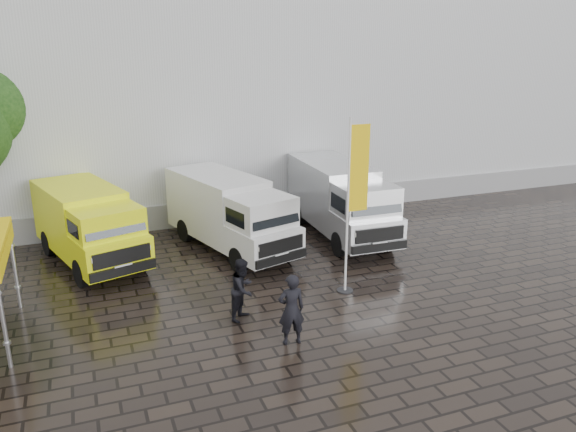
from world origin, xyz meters
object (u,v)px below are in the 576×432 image
flagpole (354,197)px  person_tent (243,289)px  van_white (230,215)px  wheelie_bin (384,196)px  van_yellow (89,227)px  person_front (291,309)px  van_silver (341,202)px

flagpole → person_tent: (-3.58, -0.58, -2.10)m
van_white → flagpole: bearing=-78.8°
wheelie_bin → van_yellow: bearing=179.4°
van_yellow → van_white: 4.82m
flagpole → person_front: 4.17m
van_yellow → person_front: 8.70m
flagpole → van_yellow: bearing=144.7°
van_white → person_front: size_ratio=3.27×
flagpole → person_tent: size_ratio=3.03×
van_yellow → person_front: bearing=-76.4°
wheelie_bin → van_silver: bearing=-152.9°
flagpole → person_front: bearing=-140.9°
van_yellow → person_front: (4.45, -7.46, -0.34)m
van_silver → wheelie_bin: 4.62m
van_yellow → person_front: van_yellow is taller
van_yellow → wheelie_bin: (12.78, 2.37, -0.74)m
van_yellow → van_silver: (9.20, -0.44, 0.10)m
van_silver → person_tent: bearing=-134.6°
van_silver → flagpole: bearing=-110.7°
van_yellow → flagpole: bearing=-52.6°
flagpole → van_white: bearing=117.7°
wheelie_bin → person_tent: bearing=-149.3°
van_silver → wheelie_bin: size_ratio=5.90×
van_white → person_tent: 5.44m
wheelie_bin → person_front: person_front is taller
van_white → flagpole: 5.58m
person_front → van_white: bearing=-88.5°
van_silver → person_tent: van_silver is taller
van_white → person_tent: van_white is taller
person_front → person_tent: size_ratio=1.07×
wheelie_bin → flagpole: bearing=-137.2°
van_yellow → wheelie_bin: 13.02m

